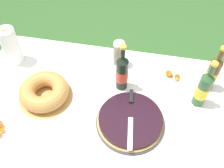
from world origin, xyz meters
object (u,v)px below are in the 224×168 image
object	(u,v)px
cider_bottle_amber	(212,73)
paper_towel_roll	(11,46)
cup_stack	(119,54)
serving_knife	(131,113)
cider_bottle_green	(203,89)
juice_bottle_red	(122,72)
berry_tart	(130,121)
bundt_cake	(44,92)
snack_plate_left	(1,129)
snack_plate_near	(168,75)

from	to	relation	value
cider_bottle_amber	paper_towel_roll	distance (m)	1.27
cup_stack	cider_bottle_amber	bearing A→B (deg)	-8.93
serving_knife	cup_stack	bearing A→B (deg)	-168.12
cider_bottle_green	juice_bottle_red	size ratio (longest dim) A/B	1.00
cup_stack	cider_bottle_green	bearing A→B (deg)	-23.43
berry_tart	bundt_cake	size ratio (longest dim) A/B	1.19
cup_stack	cider_bottle_green	size ratio (longest dim) A/B	0.56
serving_knife	snack_plate_left	world-z (taller)	serving_knife
cider_bottle_amber	snack_plate_near	xyz separation A→B (m)	(-0.24, 0.04, -0.11)
cup_stack	juice_bottle_red	world-z (taller)	juice_bottle_red
juice_bottle_red	paper_towel_roll	distance (m)	0.75
juice_bottle_red	berry_tart	bearing A→B (deg)	-69.97
paper_towel_roll	snack_plate_near	bearing A→B (deg)	2.66
berry_tart	cider_bottle_green	distance (m)	0.44
paper_towel_roll	berry_tart	bearing A→B (deg)	-22.27
berry_tart	cider_bottle_amber	bearing A→B (deg)	39.06
paper_towel_roll	bundt_cake	bearing A→B (deg)	-39.99
cider_bottle_amber	juice_bottle_red	world-z (taller)	juice_bottle_red
berry_tart	snack_plate_near	xyz separation A→B (m)	(0.19, 0.39, -0.02)
cup_stack	berry_tart	bearing A→B (deg)	-71.99
bundt_cake	snack_plate_near	world-z (taller)	bundt_cake
cup_stack	cider_bottle_amber	size ratio (longest dim) A/B	0.57
cup_stack	cider_bottle_green	xyz separation A→B (m)	(0.51, -0.22, 0.04)
bundt_cake	serving_knife	bearing A→B (deg)	-6.04
juice_bottle_red	snack_plate_near	size ratio (longest dim) A/B	1.46
serving_knife	bundt_cake	size ratio (longest dim) A/B	1.16
serving_knife	snack_plate_left	xyz separation A→B (m)	(-0.68, -0.21, -0.05)
berry_tart	cider_bottle_green	size ratio (longest dim) A/B	1.13
snack_plate_near	snack_plate_left	size ratio (longest dim) A/B	0.99
cider_bottle_green	snack_plate_near	xyz separation A→B (m)	(-0.18, 0.17, -0.12)
bundt_cake	cider_bottle_amber	size ratio (longest dim) A/B	0.97
snack_plate_near	snack_plate_left	distance (m)	1.05
cider_bottle_green	snack_plate_near	bearing A→B (deg)	136.24
berry_tart	juice_bottle_red	world-z (taller)	juice_bottle_red
serving_knife	snack_plate_near	bearing A→B (deg)	144.80
snack_plate_near	snack_plate_left	xyz separation A→B (m)	(-0.88, -0.57, -0.00)
bundt_cake	snack_plate_left	world-z (taller)	bundt_cake
serving_knife	bundt_cake	world-z (taller)	bundt_cake
serving_knife	cider_bottle_green	size ratio (longest dim) A/B	1.11
berry_tart	cider_bottle_green	bearing A→B (deg)	30.19
bundt_cake	snack_plate_near	bearing A→B (deg)	22.98
berry_tart	cider_bottle_amber	world-z (taller)	cider_bottle_amber
cider_bottle_green	paper_towel_roll	size ratio (longest dim) A/B	1.30
serving_knife	cup_stack	xyz separation A→B (m)	(-0.14, 0.41, 0.03)
cider_bottle_green	snack_plate_near	size ratio (longest dim) A/B	1.46
cider_bottle_amber	berry_tart	bearing A→B (deg)	-140.94
cider_bottle_green	snack_plate_near	distance (m)	0.28
paper_towel_roll	cider_bottle_amber	bearing A→B (deg)	0.33
cider_bottle_green	paper_towel_roll	world-z (taller)	cider_bottle_green
paper_towel_roll	cup_stack	bearing A→B (deg)	8.01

